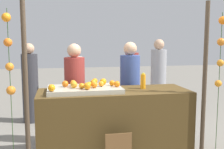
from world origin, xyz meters
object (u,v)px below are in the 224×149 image
(juice_bottle, at_px, (143,81))
(vendor_left, at_px, (75,98))
(vendor_right, at_px, (130,94))
(orange_1, at_px, (89,84))
(orange_0, at_px, (94,85))
(stall_counter, at_px, (114,123))

(juice_bottle, relative_size, vendor_left, 0.14)
(vendor_right, bearing_deg, orange_1, -139.07)
(orange_0, distance_m, juice_bottle, 0.72)
(orange_1, distance_m, juice_bottle, 0.77)
(juice_bottle, height_order, vendor_left, vendor_left)
(stall_counter, distance_m, orange_1, 0.66)
(stall_counter, xyz_separation_m, vendor_left, (-0.50, 0.58, 0.26))
(orange_1, xyz_separation_m, juice_bottle, (0.77, 0.07, 0.01))
(stall_counter, bearing_deg, juice_bottle, 6.83)
(vendor_right, bearing_deg, vendor_left, -177.70)
(stall_counter, bearing_deg, vendor_right, 57.81)
(orange_1, relative_size, vendor_right, 0.05)
(stall_counter, bearing_deg, orange_1, -176.71)
(orange_1, relative_size, juice_bottle, 0.33)
(orange_0, height_order, vendor_left, vendor_left)
(vendor_left, relative_size, vendor_right, 0.99)
(vendor_right, bearing_deg, stall_counter, -122.19)
(vendor_left, bearing_deg, juice_bottle, -29.70)
(juice_bottle, bearing_deg, stall_counter, -173.17)
(juice_bottle, xyz_separation_m, vendor_left, (-0.93, 0.53, -0.31))
(stall_counter, bearing_deg, vendor_left, 130.75)
(orange_0, height_order, vendor_right, vendor_right)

